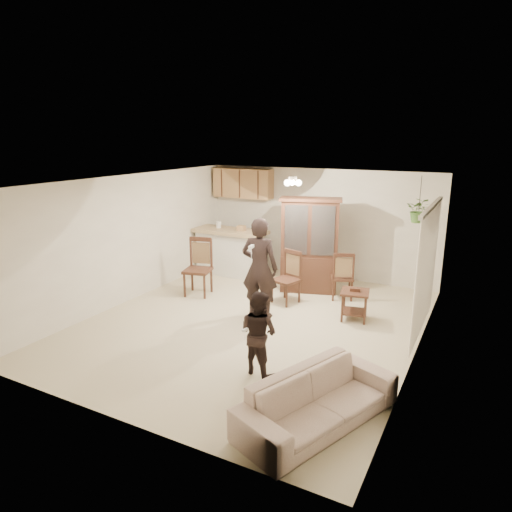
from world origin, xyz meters
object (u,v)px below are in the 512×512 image
at_px(sofa, 318,394).
at_px(chair_bar, 198,279).
at_px(china_hutch, 310,246).
at_px(chair_hutch_right, 342,285).
at_px(child, 259,328).
at_px(adult, 260,269).
at_px(chair_hutch_left, 286,288).
at_px(side_table, 354,305).

bearing_deg(sofa, chair_bar, 73.02).
distance_m(china_hutch, chair_hutch_right, 1.05).
bearing_deg(child, chair_bar, -28.34).
xyz_separation_m(adult, chair_hutch_right, (1.04, 1.62, -0.62)).
bearing_deg(adult, china_hutch, -107.16).
relative_size(chair_hutch_left, chair_hutch_right, 1.05).
xyz_separation_m(sofa, chair_bar, (-3.74, 3.01, -0.03)).
relative_size(adult, child, 1.33).
distance_m(adult, china_hutch, 1.77).
bearing_deg(child, adult, -50.14).
height_order(child, side_table, child).
height_order(adult, chair_hutch_right, adult).
bearing_deg(child, sofa, 160.76).
bearing_deg(china_hutch, chair_bar, -163.93).
bearing_deg(chair_hutch_left, side_table, 8.59).
xyz_separation_m(child, chair_hutch_left, (-0.79, 2.70, -0.38)).
bearing_deg(sofa, china_hutch, 44.44).
relative_size(side_table, chair_hutch_left, 0.57).
distance_m(sofa, china_hutch, 4.71).
xyz_separation_m(sofa, adult, (-2.07, 2.56, 0.53)).
height_order(china_hutch, chair_hutch_left, china_hutch).
xyz_separation_m(chair_bar, chair_hutch_left, (1.81, 0.42, -0.04)).
height_order(sofa, china_hutch, china_hutch).
height_order(sofa, child, child).
distance_m(sofa, chair_hutch_left, 3.93).
distance_m(sofa, chair_hutch_right, 4.30).
bearing_deg(chair_bar, sofa, -53.02).
xyz_separation_m(child, china_hutch, (-0.66, 3.59, 0.31)).
xyz_separation_m(adult, chair_bar, (-1.67, 0.45, -0.57)).
bearing_deg(side_table, chair_hutch_right, 119.11).
bearing_deg(sofa, side_table, 30.48).
relative_size(child, chair_hutch_right, 1.36).
bearing_deg(china_hutch, adult, -116.67).
bearing_deg(china_hutch, chair_hutch_left, -116.60).
bearing_deg(adult, sofa, 120.91).
distance_m(china_hutch, chair_bar, 2.43).
bearing_deg(china_hutch, sofa, -84.98).
xyz_separation_m(side_table, chair_hutch_right, (-0.54, 0.97, 0.00)).
height_order(side_table, chair_hutch_right, chair_hutch_right).
xyz_separation_m(china_hutch, chair_hutch_left, (-0.14, -0.88, -0.69)).
bearing_deg(chair_hutch_left, china_hutch, 98.09).
height_order(adult, chair_hutch_left, adult).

